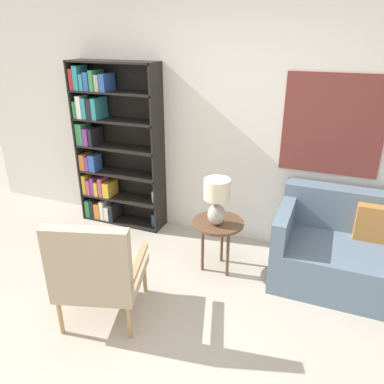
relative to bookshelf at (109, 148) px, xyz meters
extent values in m
plane|color=#B2A899|center=(1.31, -1.85, -0.93)|extent=(14.00, 14.00, 0.00)
cube|color=silver|center=(1.31, 0.18, 0.42)|extent=(6.40, 0.06, 2.70)
cube|color=brown|center=(2.40, 0.14, 0.45)|extent=(0.91, 0.02, 0.94)
cube|color=black|center=(-0.36, 0.00, 0.02)|extent=(0.02, 0.30, 1.90)
cube|color=black|center=(0.65, 0.00, 0.02)|extent=(0.02, 0.30, 1.90)
cube|color=black|center=(0.14, 0.00, 0.96)|extent=(1.03, 0.30, 0.02)
cube|color=black|center=(0.14, 0.00, -0.92)|extent=(1.03, 0.30, 0.02)
cube|color=black|center=(0.14, 0.15, 0.02)|extent=(1.03, 0.01, 1.90)
cube|color=black|center=(0.14, 0.00, -0.60)|extent=(1.03, 0.30, 0.02)
cube|color=#338C4C|center=(-0.31, -0.02, -0.80)|extent=(0.06, 0.24, 0.22)
cube|color=black|center=(-0.24, -0.03, -0.79)|extent=(0.04, 0.21, 0.23)
cube|color=orange|center=(-0.17, -0.04, -0.81)|extent=(0.08, 0.20, 0.20)
cube|color=silver|center=(-0.10, -0.03, -0.79)|extent=(0.05, 0.21, 0.24)
cube|color=silver|center=(-0.03, -0.03, -0.82)|extent=(0.06, 0.21, 0.18)
cube|color=black|center=(0.03, -0.02, -0.80)|extent=(0.05, 0.24, 0.22)
cylinder|color=#334C6B|center=(0.57, 0.00, -0.83)|extent=(0.10, 0.10, 0.15)
cube|color=black|center=(0.14, 0.00, -0.29)|extent=(1.03, 0.30, 0.02)
cube|color=gold|center=(-0.32, -0.01, -0.47)|extent=(0.05, 0.25, 0.24)
cube|color=#B24C6B|center=(-0.26, -0.04, -0.50)|extent=(0.05, 0.20, 0.18)
cube|color=#7A338C|center=(-0.20, -0.05, -0.48)|extent=(0.04, 0.17, 0.23)
cube|color=gold|center=(-0.15, -0.05, -0.51)|extent=(0.05, 0.18, 0.17)
cube|color=#B24C6B|center=(-0.09, -0.05, -0.48)|extent=(0.05, 0.18, 0.23)
cube|color=gold|center=(-0.01, -0.03, -0.50)|extent=(0.08, 0.22, 0.18)
cylinder|color=white|center=(0.58, 0.00, -0.53)|extent=(0.08, 0.08, 0.13)
cube|color=black|center=(0.14, 0.00, 0.02)|extent=(1.03, 0.30, 0.02)
cube|color=orange|center=(-0.31, -0.04, -0.18)|extent=(0.07, 0.20, 0.19)
cube|color=#7A338C|center=(-0.25, -0.04, -0.19)|extent=(0.05, 0.19, 0.17)
cube|color=#2D56A8|center=(-0.17, -0.06, -0.18)|extent=(0.08, 0.17, 0.20)
cube|color=black|center=(0.14, 0.00, 0.34)|extent=(1.03, 0.30, 0.02)
cube|color=#338C4C|center=(-0.30, -0.03, 0.16)|extent=(0.08, 0.21, 0.25)
cube|color=#7A338C|center=(-0.22, -0.05, 0.13)|extent=(0.07, 0.18, 0.20)
cube|color=black|center=(-0.15, -0.02, 0.13)|extent=(0.04, 0.24, 0.20)
cube|color=black|center=(0.14, 0.00, 0.65)|extent=(1.03, 0.30, 0.02)
cube|color=#338C4C|center=(-0.32, -0.04, 0.44)|extent=(0.04, 0.19, 0.19)
cube|color=silver|center=(-0.26, -0.05, 0.47)|extent=(0.06, 0.17, 0.25)
cube|color=teal|center=(-0.20, -0.03, 0.46)|extent=(0.06, 0.22, 0.23)
cube|color=black|center=(-0.13, -0.05, 0.46)|extent=(0.06, 0.17, 0.23)
cube|color=teal|center=(-0.06, -0.01, 0.46)|extent=(0.06, 0.25, 0.24)
cube|color=red|center=(-0.32, -0.05, 0.77)|extent=(0.05, 0.18, 0.22)
cube|color=teal|center=(-0.26, -0.04, 0.79)|extent=(0.06, 0.20, 0.26)
cube|color=teal|center=(-0.19, -0.02, 0.74)|extent=(0.04, 0.24, 0.17)
cube|color=#2D56A8|center=(-0.13, -0.02, 0.76)|extent=(0.06, 0.24, 0.19)
cube|color=#338C4C|center=(-0.06, -0.02, 0.77)|extent=(0.05, 0.24, 0.22)
cube|color=gray|center=(0.01, -0.01, 0.75)|extent=(0.05, 0.25, 0.17)
cube|color=#2D56A8|center=(0.08, -0.03, 0.75)|extent=(0.07, 0.23, 0.18)
cylinder|color=tan|center=(1.04, -1.13, -0.77)|extent=(0.04, 0.04, 0.31)
cylinder|color=tan|center=(0.52, -1.28, -0.77)|extent=(0.04, 0.04, 0.31)
cylinder|color=tan|center=(1.20, -1.66, -0.77)|extent=(0.04, 0.04, 0.31)
cylinder|color=tan|center=(0.68, -1.82, -0.77)|extent=(0.04, 0.04, 0.31)
cube|color=tan|center=(0.86, -1.47, -0.58)|extent=(0.78, 0.79, 0.08)
cube|color=tan|center=(0.94, -1.73, -0.26)|extent=(0.63, 0.28, 0.55)
cube|color=tan|center=(1.14, -1.39, -0.44)|extent=(0.21, 0.57, 0.04)
cube|color=tan|center=(0.58, -1.56, -0.44)|extent=(0.21, 0.57, 0.04)
cube|color=slate|center=(2.91, -0.33, -0.72)|extent=(1.69, 0.85, 0.41)
cube|color=slate|center=(2.91, 0.00, -0.31)|extent=(1.69, 0.20, 0.41)
cube|color=slate|center=(2.12, -0.33, -0.37)|extent=(0.12, 0.85, 0.29)
cube|color=#B27538|center=(2.91, -0.15, -0.35)|extent=(0.36, 0.12, 0.34)
cylinder|color=brown|center=(1.53, -0.55, -0.41)|extent=(0.49, 0.49, 0.02)
cylinder|color=brown|center=(1.53, -0.40, -0.67)|extent=(0.03, 0.03, 0.50)
cylinder|color=brown|center=(1.41, -0.62, -0.67)|extent=(0.03, 0.03, 0.50)
cylinder|color=brown|center=(1.66, -0.62, -0.67)|extent=(0.03, 0.03, 0.50)
ellipsoid|color=#A59E93|center=(1.53, -0.60, -0.29)|extent=(0.17, 0.17, 0.20)
cylinder|color=tan|center=(1.53, -0.60, -0.16)|extent=(0.02, 0.02, 0.06)
cylinder|color=beige|center=(1.53, -0.60, -0.04)|extent=(0.24, 0.24, 0.19)
camera|label=1|loc=(2.47, -3.54, 1.26)|focal=35.00mm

